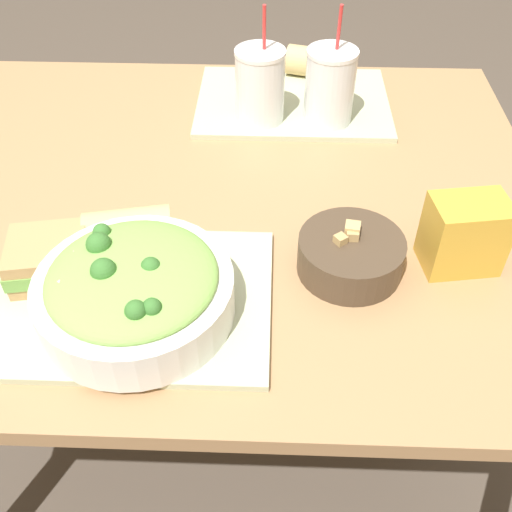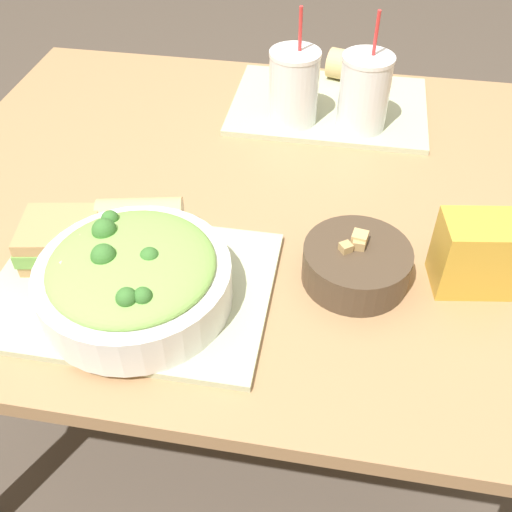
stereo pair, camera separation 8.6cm
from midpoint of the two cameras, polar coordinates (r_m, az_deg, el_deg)
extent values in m
plane|color=#4C4238|center=(1.66, 0.60, -13.76)|extent=(12.00, 12.00, 0.00)
cube|color=#A37A51|center=(1.14, 0.86, 5.85)|extent=(1.21, 1.03, 0.03)
cylinder|color=#A37A51|center=(1.84, -13.95, 7.08)|extent=(0.06, 0.06, 0.69)
cylinder|color=#A37A51|center=(1.75, 21.09, 3.22)|extent=(0.06, 0.06, 0.69)
cube|color=#B2BC99|center=(0.94, -9.09, -3.02)|extent=(0.43, 0.31, 0.01)
cube|color=#B2BC99|center=(1.39, 8.78, 13.91)|extent=(0.43, 0.31, 0.01)
cylinder|color=white|center=(0.89, -8.73, -2.76)|extent=(0.28, 0.28, 0.07)
ellipsoid|color=#7FB251|center=(0.86, -8.99, -1.00)|extent=(0.24, 0.24, 0.05)
sphere|color=#38702D|center=(0.84, -7.24, -0.24)|extent=(0.03, 0.03, 0.03)
sphere|color=#38702D|center=(0.79, -9.19, -4.13)|extent=(0.03, 0.03, 0.03)
sphere|color=#38702D|center=(0.79, -7.68, -4.01)|extent=(0.03, 0.03, 0.03)
sphere|color=#38702D|center=(0.89, -11.59, 2.27)|extent=(0.04, 0.04, 0.04)
sphere|color=#38702D|center=(0.85, -11.52, -0.17)|extent=(0.04, 0.04, 0.04)
sphere|color=#38702D|center=(0.92, -11.14, 3.37)|extent=(0.03, 0.03, 0.03)
cube|color=beige|center=(0.86, -13.30, -0.75)|extent=(0.06, 0.07, 0.01)
cube|color=beige|center=(0.88, -8.03, 0.98)|extent=(0.06, 0.06, 0.01)
cube|color=beige|center=(0.89, -12.40, 1.12)|extent=(0.05, 0.05, 0.01)
cylinder|color=#473828|center=(0.95, 12.11, -0.90)|extent=(0.17, 0.17, 0.06)
cylinder|color=brown|center=(0.93, 12.32, 0.11)|extent=(0.15, 0.15, 0.01)
cube|color=tan|center=(0.93, 12.41, 0.96)|extent=(0.02, 0.02, 0.02)
cube|color=tan|center=(0.92, 11.22, 0.60)|extent=(0.02, 0.02, 0.02)
cube|color=tan|center=(0.93, 12.47, 1.44)|extent=(0.03, 0.03, 0.02)
cube|color=tan|center=(1.00, -15.51, 0.47)|extent=(0.13, 0.13, 0.02)
cube|color=#6B9E47|center=(0.98, -15.74, 1.41)|extent=(0.14, 0.13, 0.02)
cube|color=tan|center=(0.97, -15.98, 2.38)|extent=(0.13, 0.13, 0.02)
cylinder|color=tan|center=(0.99, -8.51, 3.47)|extent=(0.15, 0.10, 0.07)
cylinder|color=beige|center=(0.99, -4.70, 3.59)|extent=(0.02, 0.06, 0.06)
cylinder|color=tan|center=(1.47, 11.23, 17.17)|extent=(0.14, 0.10, 0.07)
cylinder|color=beige|center=(1.46, 13.58, 16.59)|extent=(0.02, 0.06, 0.06)
cylinder|color=silver|center=(1.28, 5.61, 15.51)|extent=(0.10, 0.10, 0.14)
cylinder|color=black|center=(1.28, 5.59, 15.16)|extent=(0.09, 0.09, 0.12)
cylinder|color=white|center=(1.25, 5.86, 18.58)|extent=(0.10, 0.10, 0.01)
cylinder|color=red|center=(1.23, 6.40, 20.48)|extent=(0.01, 0.02, 0.10)
cylinder|color=silver|center=(1.28, 12.23, 14.77)|extent=(0.10, 0.10, 0.15)
cylinder|color=maroon|center=(1.28, 12.17, 14.42)|extent=(0.09, 0.09, 0.12)
cylinder|color=white|center=(1.24, 12.77, 17.86)|extent=(0.10, 0.10, 0.01)
cylinder|color=red|center=(1.23, 13.49, 19.73)|extent=(0.01, 0.02, 0.10)
cube|color=gold|center=(0.97, 22.68, 0.05)|extent=(0.13, 0.10, 0.12)
camera|label=1|loc=(0.04, -87.13, 2.69)|focal=42.00mm
camera|label=2|loc=(0.04, 92.87, -2.69)|focal=42.00mm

